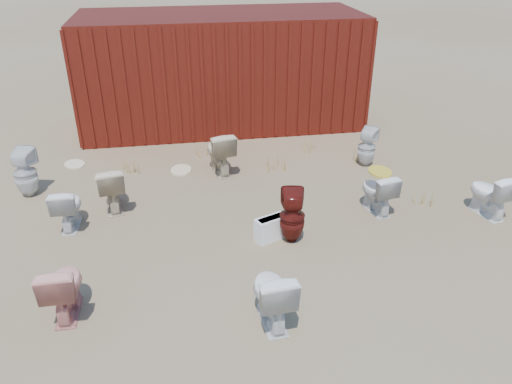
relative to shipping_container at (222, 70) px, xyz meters
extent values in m
plane|color=brown|center=(0.00, -5.20, -1.20)|extent=(100.00, 100.00, 0.00)
cube|color=#520E0D|center=(0.00, 0.00, 0.00)|extent=(6.00, 2.40, 2.40)
imported|color=white|center=(-2.76, -4.22, -0.86)|extent=(0.41, 0.68, 0.67)
imported|color=tan|center=(-2.49, -6.18, -0.83)|extent=(0.42, 0.73, 0.74)
imported|color=white|center=(-0.18, -6.71, -0.82)|extent=(0.48, 0.78, 0.76)
imported|color=#58140F|center=(0.43, -5.12, -0.80)|extent=(0.42, 0.43, 0.80)
imported|color=white|center=(3.60, -4.91, -0.84)|extent=(0.53, 0.77, 0.72)
imported|color=silver|center=(-3.60, -3.06, -0.78)|extent=(0.46, 0.47, 0.83)
imported|color=beige|center=(-2.17, -3.75, -0.82)|extent=(0.53, 0.80, 0.75)
imported|color=beige|center=(-0.35, -2.69, -0.80)|extent=(0.59, 0.86, 0.80)
imported|color=silver|center=(1.93, -4.53, -0.86)|extent=(0.50, 0.73, 0.68)
imported|color=silver|center=(2.39, -2.85, -0.83)|extent=(0.47, 0.47, 0.73)
ellipsoid|color=gold|center=(1.93, -4.53, -0.50)|extent=(0.35, 0.43, 0.02)
cube|color=white|center=(0.16, -5.03, -1.02)|extent=(0.54, 0.38, 0.35)
ellipsoid|color=beige|center=(-1.06, -2.52, -1.19)|extent=(0.42, 0.53, 0.02)
ellipsoid|color=beige|center=(-3.05, -1.93, -1.19)|extent=(0.54, 0.58, 0.02)
cone|color=#A38241|center=(-1.95, -2.41, -1.07)|extent=(0.36, 0.36, 0.27)
cone|color=#A38241|center=(0.68, -2.77, -1.06)|extent=(0.32, 0.32, 0.29)
cone|color=#A38241|center=(2.39, -2.72, -1.05)|extent=(0.36, 0.36, 0.30)
cone|color=#A38241|center=(-0.59, -1.89, -1.09)|extent=(0.30, 0.30, 0.22)
cone|color=#A38241|center=(1.47, -1.99, -1.06)|extent=(0.34, 0.34, 0.28)
cone|color=#A38241|center=(2.79, -4.51, -1.07)|extent=(0.28, 0.28, 0.26)
camera|label=1|loc=(-1.07, -10.98, 2.80)|focal=35.00mm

